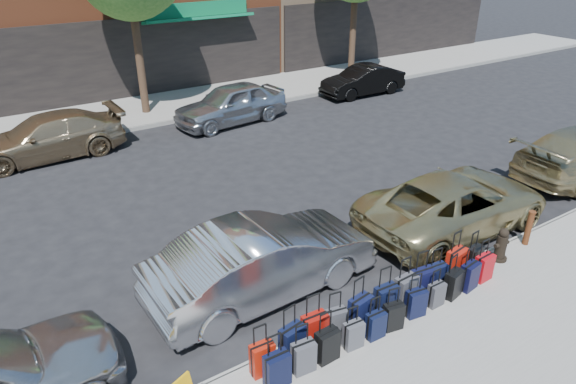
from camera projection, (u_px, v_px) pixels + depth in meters
ground at (254, 216)px, 13.20m from camera, size 120.00×120.00×0.00m
sidewalk_near at (452, 377)px, 8.30m from camera, size 60.00×4.00×0.15m
sidewalk_far at (130, 112)px, 20.64m from camera, size 60.00×4.00×0.15m
curb_near at (369, 309)px, 9.81m from camera, size 60.00×0.08×0.15m
curb_far at (147, 126)px, 19.13m from camera, size 60.00×0.08×0.15m
suitcase_front_0 at (262, 359)px, 8.17m from camera, size 0.39×0.23×0.93m
suitcase_front_1 at (292, 343)px, 8.44m from camera, size 0.46×0.30×1.03m
suitcase_front_2 at (315, 331)px, 8.68m from camera, size 0.45×0.26×1.05m
suitcase_front_3 at (336, 323)px, 8.92m from camera, size 0.41×0.27×0.91m
suitcase_front_4 at (360, 313)px, 9.10m from camera, size 0.46×0.30×1.05m
suitcase_front_5 at (386, 301)px, 9.39m from camera, size 0.44×0.26×1.04m
suitcase_front_6 at (405, 291)px, 9.64m from camera, size 0.44×0.26×1.05m
suitcase_front_7 at (422, 284)px, 9.86m from camera, size 0.45×0.29×1.03m
suitcase_front_8 at (436, 277)px, 10.11m from camera, size 0.40×0.25×0.92m
suitcase_front_9 at (456, 264)px, 10.42m from camera, size 0.48×0.31×1.08m
suitcase_front_10 at (474, 259)px, 10.68m from camera, size 0.41×0.26×0.92m
suitcase_back_0 at (277, 370)px, 7.95m from camera, size 0.41×0.24×0.95m
suitcase_back_1 at (304, 357)px, 8.21m from camera, size 0.40×0.25×0.90m
suitcase_back_2 at (327, 345)px, 8.43m from camera, size 0.40×0.24×0.94m
suitcase_back_3 at (353, 335)px, 8.70m from camera, size 0.36×0.22×0.82m
suitcase_back_4 at (376, 325)px, 8.92m from camera, size 0.35×0.21×0.82m
suitcase_back_5 at (393, 316)px, 9.11m from camera, size 0.38×0.27×0.84m
suitcase_back_6 at (416, 303)px, 9.42m from camera, size 0.40×0.27×0.88m
suitcase_back_7 at (436, 294)px, 9.70m from camera, size 0.33×0.19×0.78m
suitcase_back_8 at (453, 284)px, 9.92m from camera, size 0.42×0.29×0.92m
suitcase_back_9 at (469, 276)px, 10.14m from camera, size 0.42×0.28×0.93m
suitcase_back_10 at (484, 267)px, 10.41m from camera, size 0.40×0.24×0.92m
fire_hydrant at (501, 245)px, 11.03m from camera, size 0.39×0.35×0.77m
bollard at (529, 227)px, 11.54m from camera, size 0.16×0.16×0.84m
car_near_1 at (263, 260)px, 10.05m from camera, size 4.74×1.80×1.54m
car_near_2 at (455, 203)px, 12.35m from camera, size 5.09×2.38×1.41m
car_far_1 at (47, 137)px, 16.38m from camera, size 4.82×2.05×1.39m
car_far_2 at (231, 104)px, 19.41m from camera, size 4.58×2.25×1.50m
car_far_3 at (363, 81)px, 22.91m from camera, size 3.94×1.47×1.28m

